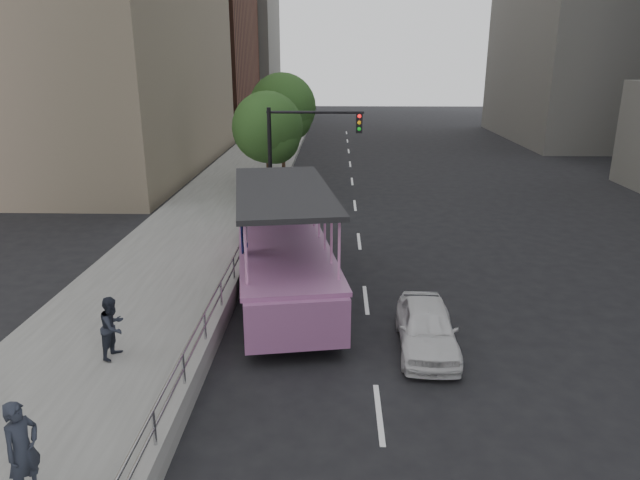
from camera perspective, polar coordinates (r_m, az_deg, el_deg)
ground at (r=14.38m, az=1.29°, el=-12.36°), size 160.00×160.00×0.00m
sidewalk at (r=24.24m, az=-12.23°, el=0.37°), size 5.50×80.00×0.30m
kerb_wall at (r=16.25m, az=-9.79°, el=-7.02°), size 0.24×30.00×0.36m
guardrail at (r=15.99m, az=-9.91°, el=-4.86°), size 0.07×22.00×0.71m
duck_boat at (r=18.84m, az=-3.94°, el=-0.53°), size 4.31×11.00×3.56m
car at (r=15.06m, az=10.63°, el=-8.57°), size 1.60×3.66×1.23m
pedestrian_near at (r=10.91m, az=-27.60°, el=-18.12°), size 0.61×0.74×1.75m
pedestrian_mid at (r=14.66m, az=-19.99°, el=-8.17°), size 0.73×0.86×1.54m
parking_sign at (r=16.58m, az=-7.49°, el=-1.50°), size 0.10×0.65×2.87m
traffic_signal at (r=25.28m, az=-2.33°, el=9.26°), size 4.20×0.32×5.20m
street_tree_near at (r=28.77m, az=-5.09°, el=10.88°), size 3.52×3.52×5.72m
street_tree_far at (r=34.64m, az=-3.62°, el=12.87°), size 3.97×3.97×6.45m
midrise_stone_b at (r=78.17m, az=-10.76°, el=19.47°), size 16.00×14.00×20.00m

